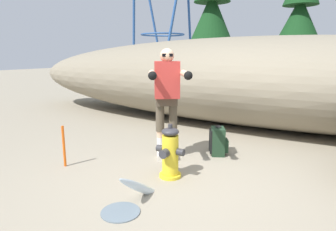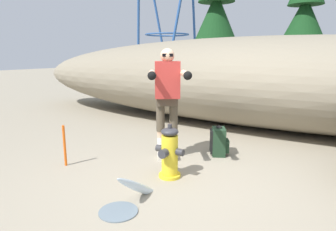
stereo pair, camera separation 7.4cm
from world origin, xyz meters
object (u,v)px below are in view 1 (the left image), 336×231
Objects in this scene: spare_backpack at (218,141)px; survey_stake at (64,146)px; fire_hydrant at (170,153)px; utility_worker at (167,91)px.

survey_stake is at bearing -164.67° from spare_backpack.
fire_hydrant is at bearing 16.20° from survey_stake.
fire_hydrant is 1.56m from survey_stake.
spare_backpack is 2.35m from survey_stake.
utility_worker is at bearing 40.65° from survey_stake.
fire_hydrant is 0.98m from utility_worker.
spare_backpack is at bearing 78.49° from fire_hydrant.
fire_hydrant reaches higher than spare_backpack.
utility_worker is at bearing -161.46° from spare_backpack.
survey_stake is (-1.50, -0.43, -0.03)m from fire_hydrant.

